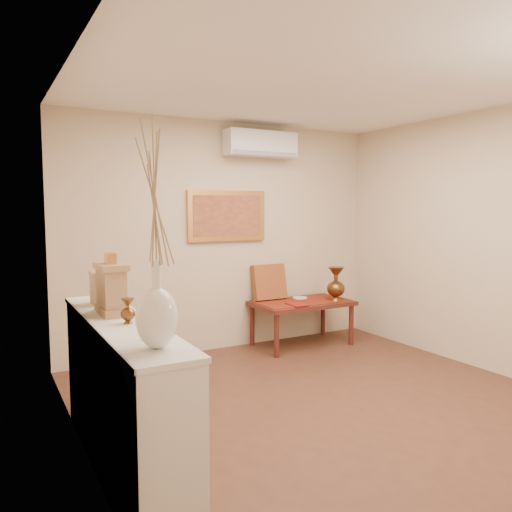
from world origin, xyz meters
TOP-DOWN VIEW (x-y plane):
  - floor at (0.00, 0.00)m, footprint 4.50×4.50m
  - ceiling at (0.00, 0.00)m, footprint 4.50×4.50m
  - wall_back at (0.00, 2.25)m, footprint 4.00×0.02m
  - wall_left at (-2.00, 0.00)m, footprint 0.02×4.50m
  - wall_right at (2.00, 0.00)m, footprint 0.02×4.50m
  - white_vase at (-1.82, -0.74)m, footprint 0.21×0.21m
  - candlestick at (-1.80, -0.54)m, footprint 0.10×0.10m
  - brass_urn_small at (-1.80, -0.11)m, footprint 0.09×0.09m
  - table_cloth at (0.85, 1.88)m, footprint 1.14×0.59m
  - brass_urn_tall at (1.23, 1.70)m, footprint 0.22×0.22m
  - plate at (0.92, 2.03)m, footprint 0.19×0.19m
  - menu at (0.65, 1.68)m, footprint 0.18×0.25m
  - cushion at (0.54, 2.15)m, footprint 0.44×0.19m
  - display_ledge at (-1.82, 0.00)m, footprint 0.37×2.02m
  - mantel_clock at (-1.82, 0.22)m, footprint 0.17×0.36m
  - wooden_chest at (-1.80, 0.59)m, footprint 0.16×0.21m
  - low_table at (0.85, 1.88)m, footprint 1.20×0.70m
  - painting at (0.00, 2.22)m, footprint 1.00×0.06m
  - ac_unit at (0.40, 2.12)m, footprint 0.90×0.25m

SIDE VIEW (x-z plane):
  - floor at x=0.00m, z-range 0.00..0.00m
  - low_table at x=0.85m, z-range 0.21..0.76m
  - display_ledge at x=-1.82m, z-range 0.00..0.98m
  - table_cloth at x=0.85m, z-range 0.55..0.56m
  - plate at x=0.92m, z-range 0.56..0.57m
  - menu at x=0.65m, z-range 0.56..0.57m
  - cushion at x=0.54m, z-range 0.55..1.00m
  - brass_urn_tall at x=1.23m, z-range 0.56..1.06m
  - candlestick at x=-1.80m, z-range 0.98..1.18m
  - brass_urn_small at x=-1.80m, z-range 0.98..1.18m
  - wooden_chest at x=-1.80m, z-range 0.98..1.22m
  - mantel_clock at x=-1.82m, z-range 0.95..1.36m
  - wall_back at x=0.00m, z-range 0.00..2.70m
  - wall_left at x=-2.00m, z-range 0.00..2.70m
  - wall_right at x=2.00m, z-range 0.00..2.70m
  - white_vase at x=-1.82m, z-range 0.98..2.11m
  - painting at x=0.00m, z-range 1.30..1.90m
  - ac_unit at x=0.40m, z-range 2.30..2.60m
  - ceiling at x=0.00m, z-range 2.70..2.70m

